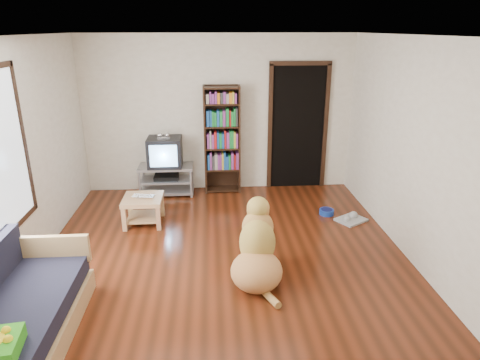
{
  "coord_description": "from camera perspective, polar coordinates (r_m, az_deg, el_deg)",
  "views": [
    {
      "loc": [
        -0.13,
        -4.62,
        2.68
      ],
      "look_at": [
        0.21,
        0.34,
        0.9
      ],
      "focal_mm": 32.0,
      "sensor_mm": 36.0,
      "label": 1
    }
  ],
  "objects": [
    {
      "name": "ground",
      "position": [
        5.34,
        -2.07,
        -10.44
      ],
      "size": [
        5.0,
        5.0,
        0.0
      ],
      "primitive_type": "plane",
      "color": "#57210E",
      "rests_on": "ground"
    },
    {
      "name": "ceiling",
      "position": [
        4.62,
        -2.49,
        18.7
      ],
      "size": [
        5.0,
        5.0,
        0.0
      ],
      "primitive_type": "plane",
      "rotation": [
        3.14,
        0.0,
        0.0
      ],
      "color": "white",
      "rests_on": "ground"
    },
    {
      "name": "wall_back",
      "position": [
        7.25,
        -2.89,
        8.71
      ],
      "size": [
        4.5,
        0.0,
        4.5
      ],
      "primitive_type": "plane",
      "rotation": [
        1.57,
        0.0,
        0.0
      ],
      "color": "silver",
      "rests_on": "ground"
    },
    {
      "name": "wall_front",
      "position": [
        2.53,
        -0.44,
        -13.36
      ],
      "size": [
        4.5,
        0.0,
        4.5
      ],
      "primitive_type": "plane",
      "rotation": [
        -1.57,
        0.0,
        0.0
      ],
      "color": "silver",
      "rests_on": "ground"
    },
    {
      "name": "wall_left",
      "position": [
        5.27,
        -27.56,
        2.23
      ],
      "size": [
        0.0,
        5.0,
        5.0
      ],
      "primitive_type": "plane",
      "rotation": [
        1.57,
        0.0,
        1.57
      ],
      "color": "silver",
      "rests_on": "ground"
    },
    {
      "name": "wall_right",
      "position": [
        5.37,
        22.53,
        3.29
      ],
      "size": [
        0.0,
        5.0,
        5.0
      ],
      "primitive_type": "plane",
      "rotation": [
        1.57,
        0.0,
        -1.57
      ],
      "color": "silver",
      "rests_on": "ground"
    },
    {
      "name": "laptop",
      "position": [
        6.2,
        -12.91,
        -2.27
      ],
      "size": [
        0.34,
        0.25,
        0.02
      ],
      "primitive_type": "imported",
      "rotation": [
        0.0,
        0.0,
        -0.19
      ],
      "color": "silver",
      "rests_on": "coffee_table"
    },
    {
      "name": "dog_bowl",
      "position": [
        6.63,
        11.47,
        -4.18
      ],
      "size": [
        0.22,
        0.22,
        0.08
      ],
      "primitive_type": "cylinder",
      "color": "#16379A",
      "rests_on": "ground"
    },
    {
      "name": "grey_rag",
      "position": [
        6.51,
        14.57,
        -5.15
      ],
      "size": [
        0.51,
        0.48,
        0.03
      ],
      "primitive_type": "cube",
      "rotation": [
        0.0,
        0.0,
        0.56
      ],
      "color": "#ACACAC",
      "rests_on": "ground"
    },
    {
      "name": "doorway",
      "position": [
        7.41,
        7.72,
        7.37
      ],
      "size": [
        1.03,
        0.05,
        2.19
      ],
      "color": "black",
      "rests_on": "wall_back"
    },
    {
      "name": "tv_stand",
      "position": [
        7.32,
        -9.77,
        0.17
      ],
      "size": [
        0.9,
        0.45,
        0.5
      ],
      "color": "#99999E",
      "rests_on": "ground"
    },
    {
      "name": "crt_tv",
      "position": [
        7.2,
        -9.97,
        3.79
      ],
      "size": [
        0.55,
        0.52,
        0.58
      ],
      "color": "black",
      "rests_on": "tv_stand"
    },
    {
      "name": "bookshelf",
      "position": [
        7.16,
        -2.42,
        6.12
      ],
      "size": [
        0.6,
        0.3,
        1.8
      ],
      "color": "black",
      "rests_on": "ground"
    },
    {
      "name": "sofa",
      "position": [
        4.4,
        -27.71,
        -16.22
      ],
      "size": [
        0.8,
        1.8,
        0.8
      ],
      "color": "tan",
      "rests_on": "ground"
    },
    {
      "name": "coffee_table",
      "position": [
        6.28,
        -12.78,
        -3.29
      ],
      "size": [
        0.55,
        0.55,
        0.4
      ],
      "color": "tan",
      "rests_on": "ground"
    },
    {
      "name": "dog",
      "position": [
        4.82,
        2.31,
        -9.45
      ],
      "size": [
        0.65,
        1.12,
        0.91
      ],
      "color": "#C7834C",
      "rests_on": "ground"
    }
  ]
}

